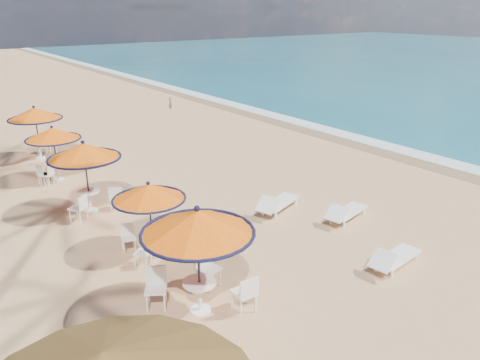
# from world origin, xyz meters

# --- Properties ---
(ground) EXTENTS (160.00, 160.00, 0.00)m
(ground) POSITION_xyz_m (0.00, 0.00, 0.00)
(ground) COLOR tan
(ground) RESTS_ON ground
(foam_strip) EXTENTS (1.20, 140.00, 0.04)m
(foam_strip) POSITION_xyz_m (9.30, 10.00, 0.00)
(foam_strip) COLOR white
(foam_strip) RESTS_ON ground
(wetsand_band) EXTENTS (1.40, 140.00, 0.02)m
(wetsand_band) POSITION_xyz_m (8.40, 10.00, 0.00)
(wetsand_band) COLOR olive
(wetsand_band) RESTS_ON ground
(station_0) EXTENTS (2.52, 2.52, 2.63)m
(station_0) POSITION_xyz_m (-5.29, 0.10, 1.92)
(station_0) COLOR black
(station_0) RESTS_ON ground
(station_1) EXTENTS (2.04, 2.04, 2.13)m
(station_1) POSITION_xyz_m (-4.97, 3.19, 1.56)
(station_1) COLOR black
(station_1) RESTS_ON ground
(station_2) EXTENTS (2.39, 2.39, 2.49)m
(station_2) POSITION_xyz_m (-5.37, 7.01, 1.90)
(station_2) COLOR black
(station_2) RESTS_ON ground
(station_3) EXTENTS (2.13, 2.21, 2.22)m
(station_3) POSITION_xyz_m (-5.38, 10.91, 1.63)
(station_3) COLOR black
(station_3) RESTS_ON ground
(station_4) EXTENTS (2.36, 2.36, 2.46)m
(station_4) POSITION_xyz_m (-5.10, 14.24, 1.87)
(station_4) COLOR black
(station_4) RESTS_ON ground
(lounger_near) EXTENTS (1.91, 0.80, 0.67)m
(lounger_near) POSITION_xyz_m (-0.22, -1.41, 0.31)
(lounger_near) COLOR white
(lounger_near) RESTS_ON ground
(lounger_mid) EXTENTS (1.96, 0.98, 0.67)m
(lounger_mid) POSITION_xyz_m (0.99, 1.35, 0.31)
(lounger_mid) COLOR white
(lounger_mid) RESTS_ON ground
(lounger_far) EXTENTS (2.10, 1.27, 0.72)m
(lounger_far) POSITION_xyz_m (-0.35, 3.20, 0.34)
(lounger_far) COLOR white
(lounger_far) RESTS_ON ground
(person) EXTENTS (0.25, 0.34, 0.86)m
(person) POSITION_xyz_m (4.99, 20.52, 0.43)
(person) COLOR brown
(person) RESTS_ON ground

